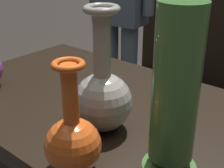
% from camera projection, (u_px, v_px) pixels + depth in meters
% --- Properties ---
extents(vase_centerpiece, '(0.15, 0.15, 0.31)m').
position_uv_depth(vase_centerpiece, '(103.00, 95.00, 0.78)').
color(vase_centerpiece, gray).
rests_on(vase_centerpiece, display_plinth).
extents(vase_tall_behind, '(0.12, 0.12, 0.24)m').
position_uv_depth(vase_tall_behind, '(73.00, 140.00, 0.64)').
color(vase_tall_behind, '#E55B1E').
rests_on(vase_tall_behind, display_plinth).
extents(vase_left_accent, '(0.12, 0.12, 0.34)m').
position_uv_depth(vase_left_accent, '(175.00, 95.00, 0.61)').
color(vase_left_accent, '#477A38').
rests_on(vase_left_accent, display_plinth).
extents(visitor_near_left, '(0.47, 0.22, 1.53)m').
position_uv_depth(visitor_near_left, '(120.00, 1.00, 2.00)').
color(visitor_near_left, slate).
rests_on(visitor_near_left, ground_plane).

